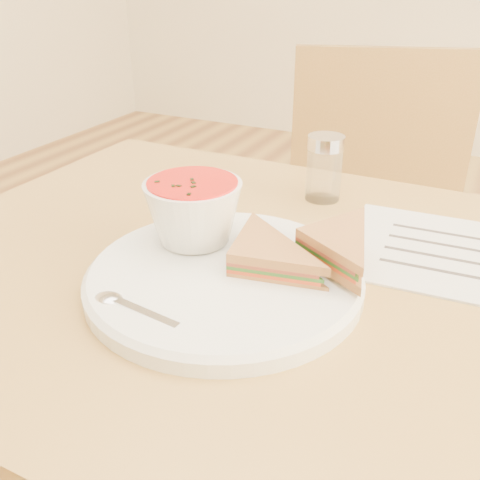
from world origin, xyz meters
The scene contains 8 objects.
chair_far centered at (0.00, 0.54, 0.46)m, with size 0.41×0.41×0.91m, color brown, non-canonical shape.
plate centered at (-0.06, -0.06, 0.76)m, with size 0.31×0.31×0.02m, color white, non-canonical shape.
soup_bowl centered at (-0.12, -0.02, 0.81)m, with size 0.12×0.12×0.08m, color white, non-canonical shape.
sandwich_half_a centered at (-0.05, -0.08, 0.78)m, with size 0.11×0.11×0.03m, color #B46A3F, non-canonical shape.
sandwich_half_b centered at (0.00, -0.01, 0.79)m, with size 0.11×0.11×0.03m, color #B46A3F, non-canonical shape.
spoon centered at (-0.09, -0.17, 0.77)m, with size 0.16×0.03×0.01m, color silver, non-canonical shape.
paper_menu centered at (0.18, 0.13, 0.75)m, with size 0.30×0.22×0.00m, color silver, non-canonical shape.
condiment_shaker centered at (-0.04, 0.23, 0.80)m, with size 0.05×0.05×0.10m, color silver, non-canonical shape.
Camera 1 is at (0.18, -0.51, 1.07)m, focal length 40.00 mm.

